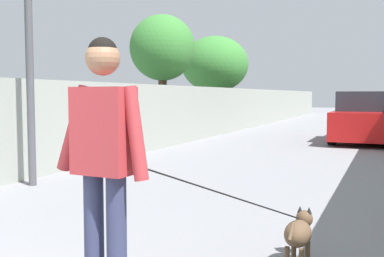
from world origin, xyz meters
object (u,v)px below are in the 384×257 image
(person_skateboarder, at_px, (104,149))
(dog, at_px, (298,232))
(car_near, at_px, (364,119))
(tree_left_near, at_px, (162,49))
(tree_left_far, at_px, (215,64))

(person_skateboarder, bearing_deg, dog, -34.88)
(person_skateboarder, bearing_deg, car_near, -4.41)
(tree_left_near, xyz_separation_m, car_near, (1.36, -6.23, -2.24))
(car_near, bearing_deg, dog, -179.91)
(tree_left_near, bearing_deg, dog, -147.32)
(tree_left_far, bearing_deg, dog, -157.12)
(tree_left_near, xyz_separation_m, tree_left_far, (6.00, 0.39, -0.13))
(tree_left_far, xyz_separation_m, car_near, (-4.64, -6.63, -2.11))
(tree_left_far, bearing_deg, tree_left_near, -176.24)
(car_near, bearing_deg, tree_left_near, 102.31)
(tree_left_near, distance_m, person_skateboarder, 12.48)
(tree_left_near, relative_size, dog, 2.39)
(tree_left_far, distance_m, car_near, 8.36)
(tree_left_near, height_order, tree_left_far, tree_left_far)
(dog, bearing_deg, tree_left_far, 22.88)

